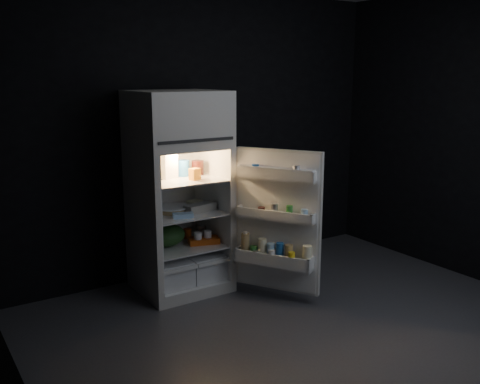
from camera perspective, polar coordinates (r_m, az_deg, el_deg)
floor at (r=4.25m, az=7.69°, el=-14.42°), size 4.00×3.40×0.00m
wall_back at (r=5.23m, az=-4.16°, el=6.23°), size 4.00×0.00×2.70m
wall_left at (r=2.95m, az=-22.44°, el=0.44°), size 0.00×3.40×2.70m
refrigerator at (r=4.75m, az=-6.68°, el=0.71°), size 0.76×0.71×1.78m
fridge_door at (r=4.52m, az=3.93°, el=-3.39°), size 0.53×0.71×1.22m
milk_jug at (r=4.70m, az=-7.82°, el=2.93°), size 0.17×0.17×0.24m
mayo_jar at (r=4.79m, az=-6.09°, el=2.55°), size 0.13×0.13×0.14m
jam_jar at (r=4.83m, az=-4.54°, el=2.61°), size 0.14×0.14×0.13m
amber_bottle at (r=4.65m, az=-9.29°, el=2.66°), size 0.08×0.08×0.22m
small_carton at (r=4.60m, az=-4.85°, el=1.91°), size 0.10×0.09×0.10m
egg_carton at (r=4.74m, az=-4.24°, el=-1.67°), size 0.31×0.17×0.07m
pie at (r=4.76m, az=-7.32°, el=-1.87°), size 0.34×0.34×0.04m
flat_package at (r=4.55m, az=-6.10°, el=-2.51°), size 0.19×0.14×0.04m
wrapped_pkg at (r=4.95m, az=-4.86°, el=-1.18°), size 0.15×0.13×0.05m
produce_bag at (r=4.77m, az=-7.95°, el=-4.60°), size 0.39×0.34×0.20m
yogurt_tray at (r=4.84m, az=-3.88°, el=-5.18°), size 0.30×0.22×0.05m
small_can_red at (r=4.99m, az=-5.63°, el=-4.42°), size 0.09×0.09×0.09m
small_can_silver at (r=5.07m, az=-4.14°, el=-4.13°), size 0.10×0.10×0.09m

